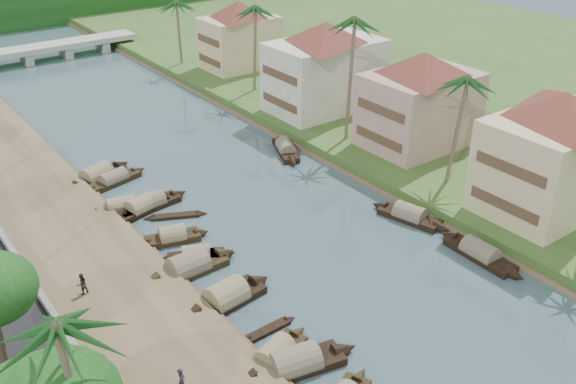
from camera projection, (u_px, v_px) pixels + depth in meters
ground at (364, 283)px, 47.34m from camera, size 220.00×220.00×0.00m
left_bank at (57, 231)px, 53.00m from camera, size 10.00×180.00×0.80m
right_bank at (369, 133)px, 71.27m from camera, size 16.00×180.00×1.20m
retaining_wall at (2, 238)px, 50.35m from camera, size 0.40×180.00×1.10m
far_right_fill at (562, 74)px, 90.70m from camera, size 60.00×220.00×1.15m
bridge at (45, 49)px, 97.82m from camera, size 28.00×4.00×2.40m
building_near at (556, 150)px, 52.90m from camera, size 14.85×14.85×10.20m
building_mid at (420, 98)px, 64.94m from camera, size 14.11×14.11×9.70m
building_far at (325, 65)px, 74.27m from camera, size 15.59×15.59×10.20m
building_distant at (240, 34)px, 89.28m from camera, size 12.62×12.62×9.20m
sampan_3 at (295, 365)px, 39.13m from camera, size 8.94×3.56×2.34m
sampan_4 at (275, 356)px, 39.84m from camera, size 7.08×3.74×2.01m
sampan_5 at (226, 298)px, 45.00m from camera, size 8.24×2.90×2.54m
sampan_6 at (189, 268)px, 48.30m from camera, size 8.59×2.42×2.51m
sampan_7 at (196, 256)px, 49.77m from camera, size 6.20×3.86×1.74m
sampan_8 at (173, 237)px, 52.20m from camera, size 6.35×3.10×1.96m
sampan_9 at (149, 204)px, 57.08m from camera, size 8.15×2.35×2.05m
sampan_10 at (122, 208)px, 56.53m from camera, size 7.33×2.78×2.01m
sampan_11 at (141, 208)px, 56.54m from camera, size 7.60×3.48×2.15m
sampan_12 at (114, 180)px, 61.36m from camera, size 7.76×3.09×1.87m
sampan_13 at (97, 176)px, 62.08m from camera, size 8.44×4.47×2.28m
sampan_14 at (480, 254)px, 50.02m from camera, size 1.92×8.52×2.07m
sampan_15 at (410, 216)px, 55.25m from camera, size 3.53×7.92×2.10m
sampan_16 at (286, 149)px, 67.77m from camera, size 4.51×8.10×2.02m
canoe_1 at (269, 330)px, 42.45m from camera, size 4.53×0.88×0.73m
canoe_2 at (175, 216)px, 55.84m from camera, size 5.50×3.21×0.83m
palm_1 at (461, 83)px, 55.15m from camera, size 3.20×3.20×11.17m
palm_2 at (352, 23)px, 62.73m from camera, size 3.20×3.20×14.09m
palm_3 at (253, 10)px, 77.81m from camera, size 3.20×3.20×11.92m
palm_4 at (62, 329)px, 24.97m from camera, size 3.20×3.20×12.04m
palm_7 at (177, 4)px, 89.03m from camera, size 3.20×3.20×10.23m
tree_6 at (351, 55)px, 77.69m from camera, size 4.13×4.13×7.13m
person_near at (182, 380)px, 36.26m from camera, size 0.68×0.74×1.70m
person_far at (82, 284)px, 44.50m from camera, size 0.87×0.73×1.60m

